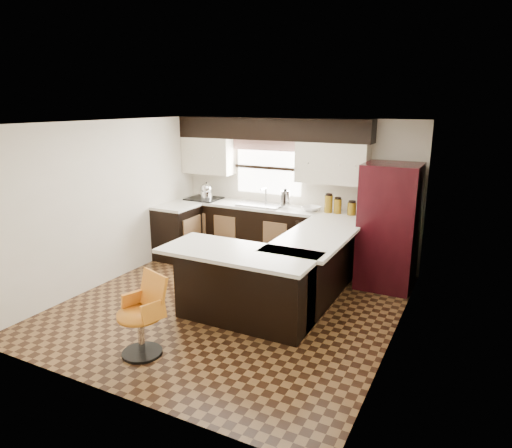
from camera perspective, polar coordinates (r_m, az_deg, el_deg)
The scene contains 30 objects.
floor at distance 6.25m, azimuth -3.03°, elevation -10.02°, with size 4.40×4.40×0.00m, color #49301A.
ceiling at distance 5.67m, azimuth -3.37°, elevation 12.53°, with size 4.40×4.40×0.00m, color silver.
wall_back at distance 7.78m, azimuth 4.97°, elevation 4.25°, with size 4.40×4.40×0.00m, color beige.
wall_front at distance 4.18m, azimuth -18.55°, elevation -5.94°, with size 4.40×4.40×0.00m, color beige.
wall_left at distance 7.11m, azimuth -18.01°, elevation 2.55°, with size 4.40×4.40×0.00m, color beige.
wall_right at distance 5.16m, azimuth 17.45°, elevation -1.93°, with size 4.40×4.40×0.00m, color beige.
base_cab_back at distance 7.87m, azimuth 0.99°, elevation -1.20°, with size 3.30×0.60×0.90m, color black.
base_cab_left at distance 8.02m, azimuth -9.79°, elevation -1.12°, with size 0.60×0.70×0.90m, color black.
counter_back at distance 7.75m, azimuth 1.00°, elevation 2.16°, with size 3.30×0.60×0.04m, color silver.
counter_left at distance 7.90m, azimuth -9.94°, elevation 2.18°, with size 0.60×0.70×0.04m, color silver.
soffit at distance 7.66m, azimuth 1.81°, elevation 11.81°, with size 3.40×0.35×0.36m, color black.
upper_cab_left at distance 8.29m, azimuth -5.95°, elevation 8.51°, with size 0.94×0.35×0.64m, color beige.
upper_cab_right at distance 7.31m, azimuth 9.52°, elevation 7.54°, with size 1.14×0.35×0.64m, color beige.
window_pane at distance 7.91m, azimuth 1.59°, elevation 7.03°, with size 1.20×0.02×0.90m, color white.
valance at distance 7.83m, azimuth 1.48°, elevation 9.83°, with size 1.30×0.06×0.18m, color #D19B93.
sink at distance 7.75m, azimuth 0.61°, elevation 2.44°, with size 0.75×0.45×0.03m, color #B2B2B7.
dishwasher at distance 7.25m, azimuth 7.12°, elevation -2.89°, with size 0.58×0.03×0.78m, color black.
cooktop at distance 8.31m, azimuth -6.53°, elevation 3.18°, with size 0.58×0.50×0.03m, color black.
peninsula_long at distance 6.25m, azimuth 7.02°, elevation -5.64°, with size 0.60×1.95×0.90m, color black.
peninsula_return at distance 5.62m, azimuth -1.54°, elevation -7.95°, with size 1.65×0.60×0.90m, color black.
counter_pen_long at distance 6.09m, azimuth 7.60°, elevation -1.54°, with size 0.84×1.95×0.04m, color silver.
counter_pen_return at distance 5.39m, azimuth -2.22°, elevation -3.60°, with size 1.89×0.84×0.04m, color silver.
refrigerator at distance 6.84m, azimuth 16.27°, elevation -0.30°, with size 0.78×0.75×1.82m, color black.
bar_chair at distance 5.08m, azimuth -14.34°, elevation -11.13°, with size 0.47×0.47×0.89m, color orange, non-canonical shape.
kettle at distance 8.24m, azimuth -6.18°, elevation 4.23°, with size 0.22×0.22×0.29m, color silver, non-canonical shape.
percolator at distance 7.56m, azimuth 3.66°, elevation 3.09°, with size 0.15×0.15×0.29m, color silver.
mixing_bowl at distance 7.41m, azimuth 6.95°, elevation 1.92°, with size 0.29×0.29×0.07m, color white.
canister_large at distance 7.32m, azimuth 9.05°, elevation 2.49°, with size 0.13×0.13×0.27m, color brown.
canister_med at distance 7.28m, azimuth 10.17°, elevation 2.19°, with size 0.12×0.12×0.23m, color brown.
canister_small at distance 7.23m, azimuth 11.88°, elevation 1.87°, with size 0.13×0.13×0.19m, color brown.
Camera 1 is at (2.86, -4.90, 2.63)m, focal length 32.00 mm.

